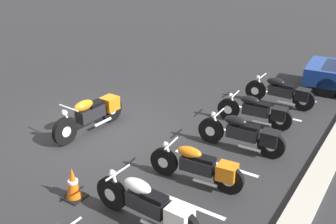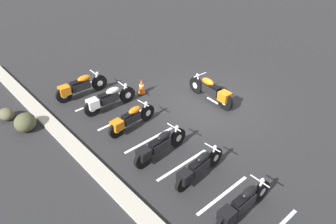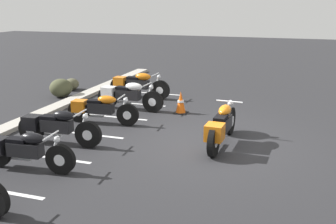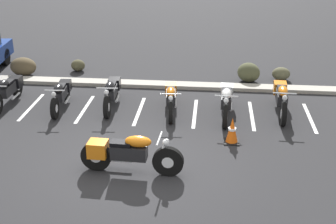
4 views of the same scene
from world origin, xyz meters
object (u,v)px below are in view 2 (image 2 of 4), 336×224
object	(u,v)px
parked_bike_1	(198,168)
landscape_rock_2	(6,114)
parked_bike_0	(242,204)
parked_bike_4	(107,99)
parked_bike_5	(79,87)
traffic_cone	(142,87)
motorcycle_orange_featured	(212,91)
parked_bike_2	(158,146)
landscape_rock_3	(25,122)
parked_bike_3	(130,119)

from	to	relation	value
parked_bike_1	landscape_rock_2	bearing A→B (deg)	110.02
parked_bike_0	parked_bike_4	world-z (taller)	parked_bike_4
parked_bike_0	landscape_rock_2	bearing A→B (deg)	109.56
parked_bike_0	parked_bike_1	world-z (taller)	parked_bike_0
parked_bike_4	parked_bike_5	bearing A→B (deg)	104.25
parked_bike_5	traffic_cone	bearing A→B (deg)	-32.54
parked_bike_0	parked_bike_1	xyz separation A→B (m)	(1.71, -0.13, -0.01)
motorcycle_orange_featured	parked_bike_2	size ratio (longest dim) A/B	1.09
parked_bike_2	parked_bike_0	bearing A→B (deg)	-90.80
traffic_cone	parked_bike_5	bearing A→B (deg)	54.75
parked_bike_0	traffic_cone	world-z (taller)	parked_bike_0
parked_bike_4	landscape_rock_3	world-z (taller)	parked_bike_4
parked_bike_2	landscape_rock_2	xyz separation A→B (m)	(5.42, 2.89, -0.23)
parked_bike_1	landscape_rock_3	size ratio (longest dim) A/B	2.56
parked_bike_1	landscape_rock_2	size ratio (longest dim) A/B	3.30
parked_bike_5	traffic_cone	world-z (taller)	parked_bike_5
landscape_rock_2	parked_bike_5	bearing A→B (deg)	-97.26
motorcycle_orange_featured	parked_bike_3	xyz separation A→B (m)	(0.68, 3.60, -0.06)
traffic_cone	parked_bike_1	bearing A→B (deg)	160.03
parked_bike_1	parked_bike_5	size ratio (longest dim) A/B	0.90
parked_bike_4	traffic_cone	distance (m)	1.77
parked_bike_1	landscape_rock_2	xyz separation A→B (m)	(6.91, 3.14, -0.21)
parked_bike_3	parked_bike_2	bearing A→B (deg)	-101.77
parked_bike_3	parked_bike_4	world-z (taller)	parked_bike_4
parked_bike_0	landscape_rock_3	world-z (taller)	parked_bike_0
parked_bike_3	traffic_cone	xyz separation A→B (m)	(1.75, -1.87, -0.11)
parked_bike_2	parked_bike_4	xyz separation A→B (m)	(3.45, -0.33, 0.02)
parked_bike_1	parked_bike_3	bearing A→B (deg)	86.17
parked_bike_1	parked_bike_2	world-z (taller)	parked_bike_2
landscape_rock_3	motorcycle_orange_featured	bearing A→B (deg)	-115.98
parked_bike_4	traffic_cone	xyz separation A→B (m)	(0.12, -1.76, -0.15)
parked_bike_0	parked_bike_5	world-z (taller)	parked_bike_5
parked_bike_2	landscape_rock_3	distance (m)	5.00
landscape_rock_2	parked_bike_2	bearing A→B (deg)	-151.96
motorcycle_orange_featured	parked_bike_5	xyz separation A→B (m)	(3.91, 3.82, -0.02)
landscape_rock_2	traffic_cone	size ratio (longest dim) A/B	0.92
parked_bike_0	parked_bike_4	xyz separation A→B (m)	(6.65, -0.21, 0.02)
parked_bike_2	parked_bike_4	bearing A→B (deg)	81.68
parked_bike_5	motorcycle_orange_featured	bearing A→B (deg)	-42.98
parked_bike_3	landscape_rock_3	distance (m)	3.74
motorcycle_orange_featured	parked_bike_2	world-z (taller)	motorcycle_orange_featured
motorcycle_orange_featured	landscape_rock_3	xyz separation A→B (m)	(3.13, 6.42, -0.16)
landscape_rock_2	landscape_rock_3	size ratio (longest dim) A/B	0.78
parked_bike_3	landscape_rock_3	size ratio (longest dim) A/B	2.59
motorcycle_orange_featured	parked_bike_1	size ratio (longest dim) A/B	1.14
motorcycle_orange_featured	landscape_rock_2	world-z (taller)	motorcycle_orange_featured
parked_bike_2	parked_bike_5	distance (m)	5.05
motorcycle_orange_featured	parked_bike_2	bearing A→B (deg)	109.59
parked_bike_5	landscape_rock_2	distance (m)	2.92
parked_bike_4	parked_bike_0	bearing A→B (deg)	-89.39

